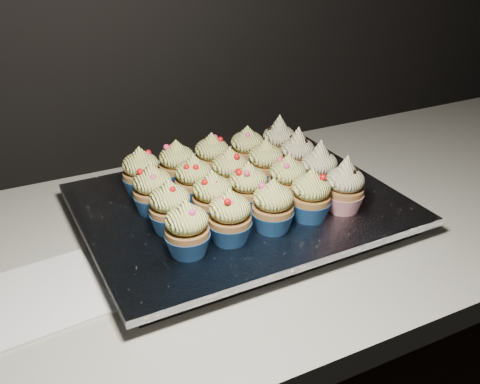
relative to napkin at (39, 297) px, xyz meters
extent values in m
cube|color=beige|center=(0.38, 0.05, -0.02)|extent=(2.44, 0.64, 0.04)
cube|color=white|center=(0.00, 0.00, 0.00)|extent=(0.17, 0.17, 0.00)
cube|color=black|center=(0.33, 0.07, 0.01)|extent=(0.47, 0.37, 0.02)
cube|color=silver|center=(0.33, 0.07, 0.03)|extent=(0.51, 0.41, 0.01)
cone|color=navy|center=(0.20, -0.04, 0.05)|extent=(0.06, 0.06, 0.03)
ellipsoid|color=#ECEA77|center=(0.20, -0.04, 0.09)|extent=(0.06, 0.06, 0.04)
cone|color=#ECEA77|center=(0.20, -0.04, 0.11)|extent=(0.03, 0.03, 0.02)
cone|color=navy|center=(0.27, -0.03, 0.05)|extent=(0.06, 0.06, 0.03)
ellipsoid|color=#ECEA77|center=(0.27, -0.03, 0.09)|extent=(0.06, 0.06, 0.04)
cone|color=#ECEA77|center=(0.27, -0.03, 0.11)|extent=(0.03, 0.03, 0.02)
cone|color=navy|center=(0.34, -0.03, 0.05)|extent=(0.06, 0.06, 0.03)
ellipsoid|color=#ECEA77|center=(0.34, -0.03, 0.09)|extent=(0.06, 0.06, 0.04)
cone|color=#ECEA77|center=(0.34, -0.03, 0.11)|extent=(0.03, 0.03, 0.02)
cone|color=navy|center=(0.40, -0.03, 0.05)|extent=(0.06, 0.06, 0.03)
ellipsoid|color=#ECEA77|center=(0.40, -0.03, 0.09)|extent=(0.06, 0.06, 0.04)
cone|color=#ECEA77|center=(0.40, -0.03, 0.11)|extent=(0.03, 0.03, 0.02)
cone|color=#A91727|center=(0.47, -0.03, 0.05)|extent=(0.06, 0.06, 0.03)
ellipsoid|color=beige|center=(0.47, -0.03, 0.09)|extent=(0.06, 0.06, 0.04)
cone|color=beige|center=(0.47, -0.03, 0.11)|extent=(0.03, 0.03, 0.03)
cone|color=navy|center=(0.20, 0.03, 0.05)|extent=(0.06, 0.06, 0.03)
ellipsoid|color=#ECEA77|center=(0.20, 0.03, 0.09)|extent=(0.06, 0.06, 0.04)
cone|color=#ECEA77|center=(0.20, 0.03, 0.11)|extent=(0.03, 0.03, 0.02)
cone|color=navy|center=(0.27, 0.03, 0.05)|extent=(0.06, 0.06, 0.03)
ellipsoid|color=#ECEA77|center=(0.27, 0.03, 0.09)|extent=(0.06, 0.06, 0.04)
cone|color=#ECEA77|center=(0.27, 0.03, 0.11)|extent=(0.03, 0.03, 0.02)
cone|color=navy|center=(0.33, 0.04, 0.05)|extent=(0.06, 0.06, 0.03)
ellipsoid|color=#ECEA77|center=(0.33, 0.04, 0.09)|extent=(0.06, 0.06, 0.04)
cone|color=#ECEA77|center=(0.33, 0.04, 0.11)|extent=(0.03, 0.03, 0.02)
cone|color=navy|center=(0.40, 0.03, 0.05)|extent=(0.06, 0.06, 0.03)
ellipsoid|color=#ECEA77|center=(0.40, 0.03, 0.09)|extent=(0.06, 0.06, 0.04)
cone|color=#ECEA77|center=(0.40, 0.03, 0.11)|extent=(0.03, 0.03, 0.02)
cone|color=#A91727|center=(0.46, 0.04, 0.05)|extent=(0.06, 0.06, 0.03)
ellipsoid|color=beige|center=(0.46, 0.04, 0.09)|extent=(0.06, 0.06, 0.04)
cone|color=beige|center=(0.46, 0.04, 0.11)|extent=(0.03, 0.03, 0.03)
cone|color=navy|center=(0.20, 0.10, 0.05)|extent=(0.06, 0.06, 0.03)
ellipsoid|color=#ECEA77|center=(0.20, 0.10, 0.09)|extent=(0.06, 0.06, 0.04)
cone|color=#ECEA77|center=(0.20, 0.10, 0.11)|extent=(0.03, 0.03, 0.02)
cone|color=navy|center=(0.26, 0.10, 0.05)|extent=(0.06, 0.06, 0.03)
ellipsoid|color=#ECEA77|center=(0.26, 0.10, 0.09)|extent=(0.06, 0.06, 0.04)
cone|color=#ECEA77|center=(0.26, 0.10, 0.11)|extent=(0.03, 0.03, 0.02)
cone|color=navy|center=(0.33, 0.10, 0.05)|extent=(0.06, 0.06, 0.03)
ellipsoid|color=#ECEA77|center=(0.33, 0.10, 0.09)|extent=(0.06, 0.06, 0.04)
cone|color=#ECEA77|center=(0.33, 0.10, 0.11)|extent=(0.03, 0.03, 0.02)
cone|color=navy|center=(0.40, 0.10, 0.05)|extent=(0.06, 0.06, 0.03)
ellipsoid|color=#ECEA77|center=(0.40, 0.10, 0.09)|extent=(0.06, 0.06, 0.04)
cone|color=#ECEA77|center=(0.40, 0.10, 0.11)|extent=(0.03, 0.03, 0.02)
cone|color=#A91727|center=(0.46, 0.10, 0.05)|extent=(0.06, 0.06, 0.03)
ellipsoid|color=beige|center=(0.46, 0.10, 0.09)|extent=(0.06, 0.06, 0.04)
cone|color=beige|center=(0.46, 0.10, 0.11)|extent=(0.03, 0.03, 0.03)
cone|color=navy|center=(0.20, 0.16, 0.05)|extent=(0.06, 0.06, 0.03)
ellipsoid|color=#ECEA77|center=(0.20, 0.16, 0.09)|extent=(0.06, 0.06, 0.04)
cone|color=#ECEA77|center=(0.20, 0.16, 0.11)|extent=(0.03, 0.03, 0.02)
cone|color=navy|center=(0.26, 0.17, 0.05)|extent=(0.06, 0.06, 0.03)
ellipsoid|color=#ECEA77|center=(0.26, 0.17, 0.09)|extent=(0.06, 0.06, 0.04)
cone|color=#ECEA77|center=(0.26, 0.17, 0.11)|extent=(0.03, 0.03, 0.02)
cone|color=navy|center=(0.33, 0.17, 0.05)|extent=(0.06, 0.06, 0.03)
ellipsoid|color=#ECEA77|center=(0.33, 0.17, 0.09)|extent=(0.06, 0.06, 0.04)
cone|color=#ECEA77|center=(0.33, 0.17, 0.11)|extent=(0.03, 0.03, 0.02)
cone|color=navy|center=(0.40, 0.17, 0.05)|extent=(0.06, 0.06, 0.03)
ellipsoid|color=#ECEA77|center=(0.40, 0.17, 0.09)|extent=(0.06, 0.06, 0.04)
cone|color=#ECEA77|center=(0.40, 0.17, 0.11)|extent=(0.03, 0.03, 0.02)
cone|color=#A91727|center=(0.46, 0.17, 0.05)|extent=(0.06, 0.06, 0.03)
ellipsoid|color=beige|center=(0.46, 0.17, 0.09)|extent=(0.06, 0.06, 0.04)
cone|color=beige|center=(0.46, 0.17, 0.11)|extent=(0.03, 0.03, 0.03)
camera|label=1|loc=(-0.01, -0.62, 0.46)|focal=40.00mm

